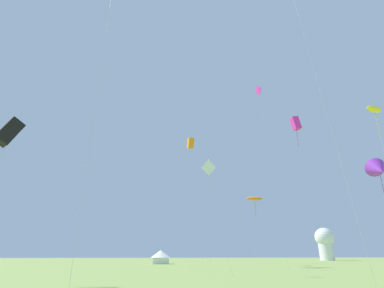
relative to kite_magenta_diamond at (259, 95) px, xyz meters
The scene contains 11 objects.
kite_magenta_diamond is the anchor object (origin of this frame).
kite_magenta_box 20.53m from the kite_magenta_diamond, 46.72° to the left, with size 2.02×2.67×30.84m.
kite_black_box 37.10m from the kite_magenta_diamond, 148.81° to the right, with size 2.25×3.27×12.49m.
kite_purple_delta 21.00m from the kite_magenta_diamond, 12.79° to the right, with size 3.90×4.34×15.45m.
kite_yellow_parafoil 18.13m from the kite_magenta_diamond, 56.77° to the right, with size 3.09×2.73×18.42m.
kite_orange_parafoil 18.25m from the kite_magenta_diamond, 82.74° to the left, with size 2.99×1.35×11.67m.
kite_orange_box 16.65m from the kite_magenta_diamond, 128.09° to the left, with size 2.70×2.23×23.66m.
kite_white_diamond 21.89m from the kite_magenta_diamond, 136.88° to the right, with size 2.42×2.78×11.87m.
kite_white_delta 21.47m from the kite_magenta_diamond, 102.81° to the left, with size 1.73×2.04×21.65m.
festival_tent_left 40.65m from the kite_magenta_diamond, 117.04° to the left, with size 4.35×4.35×2.83m.
observatory_dome 76.48m from the kite_magenta_diamond, 53.79° to the left, with size 6.40×6.40×10.80m.
Camera 1 is at (-4.97, -4.34, 1.91)m, focal length 27.63 mm.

